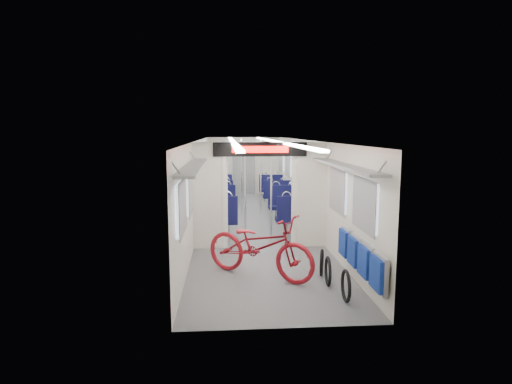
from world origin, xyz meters
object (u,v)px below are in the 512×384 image
stanchion_far_right (261,177)px  seat_bay_near_left (218,208)px  bicycle (259,246)px  seat_bay_far_left (220,189)px  bike_hoop_a (346,287)px  bike_hoop_c (322,264)px  bike_hoop_b (328,273)px  stanchion_near_left (245,193)px  seat_bay_near_right (290,207)px  stanchion_near_right (271,191)px  flip_bench (360,256)px  stanchion_far_left (242,177)px  seat_bay_far_right (274,190)px

stanchion_far_right → seat_bay_near_left: bearing=-123.3°
seat_bay_near_left → stanchion_far_right: stanchion_far_right is taller
bicycle → seat_bay_far_left: bicycle is taller
bike_hoop_a → bike_hoop_c: bike_hoop_a is taller
bike_hoop_a → bike_hoop_b: bearing=99.0°
stanchion_near_left → stanchion_far_right: (0.63, 3.36, 0.00)m
bike_hoop_b → seat_bay_near_left: 4.67m
stanchion_near_left → seat_bay_near_right: bearing=49.9°
stanchion_near_right → bicycle: bearing=-100.5°
bike_hoop_a → bike_hoop_c: 1.18m
flip_bench → seat_bay_near_left: (-2.29, 4.57, -0.02)m
seat_bay_near_left → flip_bench: bearing=-63.4°
stanchion_far_left → stanchion_far_right: same height
stanchion_far_left → stanchion_far_right: size_ratio=1.00×
bicycle → stanchion_far_right: size_ratio=0.92×
flip_bench → seat_bay_far_left: seat_bay_far_left is taller
seat_bay_near_left → stanchion_far_right: 2.37m
bike_hoop_c → seat_bay_far_right: bearing=90.0°
bike_hoop_a → stanchion_far_right: stanchion_far_right is taller
seat_bay_far_right → stanchion_near_left: bearing=-103.6°
stanchion_far_left → seat_bay_near_right: bearing=-57.2°
bicycle → bike_hoop_a: bicycle is taller
stanchion_near_right → seat_bay_near_left: bearing=137.9°
bike_hoop_b → seat_bay_near_left: bearing=113.5°
flip_bench → seat_bay_far_right: size_ratio=1.10×
seat_bay_near_left → seat_bay_far_right: seat_bay_near_left is taller
stanchion_far_right → seat_bay_far_right: bearing=71.1°
flip_bench → stanchion_far_right: 6.59m
stanchion_far_left → bike_hoop_c: bearing=-78.1°
bike_hoop_a → bike_hoop_c: bearing=94.8°
stanchion_near_left → bicycle: bearing=-86.6°
stanchion_near_right → stanchion_far_right: same height
flip_bench → stanchion_far_left: (-1.61, 6.45, 0.57)m
bicycle → bike_hoop_b: (1.09, -0.53, -0.33)m
bike_hoop_b → seat_bay_near_right: size_ratio=0.23×
seat_bay_near_left → bike_hoop_c: bearing=-63.7°
seat_bay_far_left → bike_hoop_a: bearing=-77.4°
stanchion_near_left → seat_bay_far_left: bearing=96.8°
seat_bay_far_right → stanchion_far_left: size_ratio=0.84×
stanchion_far_left → stanchion_far_right: (0.58, 0.04, 0.00)m
stanchion_far_right → bike_hoop_c: bearing=-83.9°
seat_bay_far_right → stanchion_far_right: (-0.61, -1.78, 0.63)m
flip_bench → stanchion_near_left: 3.59m
bicycle → seat_bay_far_left: bearing=41.3°
seat_bay_far_left → stanchion_near_right: (1.25, -4.99, 0.62)m
bike_hoop_b → bike_hoop_c: (0.01, 0.50, -0.01)m
bicycle → stanchion_far_left: 5.65m
flip_bench → stanchion_near_right: stanchion_near_right is taller
bicycle → bike_hoop_b: bicycle is taller
flip_bench → bike_hoop_a: 0.61m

